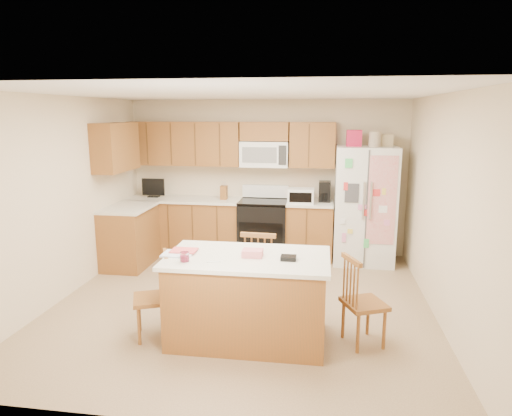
% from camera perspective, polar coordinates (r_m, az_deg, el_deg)
% --- Properties ---
extents(ground, '(4.50, 4.50, 0.00)m').
position_cam_1_polar(ground, '(5.71, -1.71, -11.81)').
color(ground, '#846446').
rests_on(ground, ground).
extents(room_shell, '(4.60, 4.60, 2.52)m').
position_cam_1_polar(room_shell, '(5.30, -1.80, 2.61)').
color(room_shell, beige).
rests_on(room_shell, ground).
extents(cabinetry, '(3.36, 1.56, 2.15)m').
position_cam_1_polar(cabinetry, '(7.33, -6.82, 0.91)').
color(cabinetry, '#914E1B').
rests_on(cabinetry, ground).
extents(stove, '(0.76, 0.65, 1.13)m').
position_cam_1_polar(stove, '(7.38, 0.94, -2.45)').
color(stove, black).
rests_on(stove, ground).
extents(refrigerator, '(0.90, 0.79, 2.04)m').
position_cam_1_polar(refrigerator, '(7.18, 13.40, 0.49)').
color(refrigerator, white).
rests_on(refrigerator, ground).
extents(island, '(1.67, 0.96, 0.98)m').
position_cam_1_polar(island, '(4.72, -1.04, -11.11)').
color(island, '#914E1B').
rests_on(island, ground).
extents(windsor_chair_left, '(0.49, 0.50, 0.89)m').
position_cam_1_polar(windsor_chair_left, '(4.89, -12.62, -10.89)').
color(windsor_chair_left, '#914E1B').
rests_on(windsor_chair_left, ground).
extents(windsor_chair_back, '(0.44, 0.42, 0.98)m').
position_cam_1_polar(windsor_chair_back, '(5.36, 0.57, -8.11)').
color(windsor_chair_back, '#914E1B').
rests_on(windsor_chair_back, ground).
extents(windsor_chair_right, '(0.51, 0.51, 0.92)m').
position_cam_1_polar(windsor_chair_right, '(4.74, 13.12, -11.51)').
color(windsor_chair_right, '#914E1B').
rests_on(windsor_chair_right, ground).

